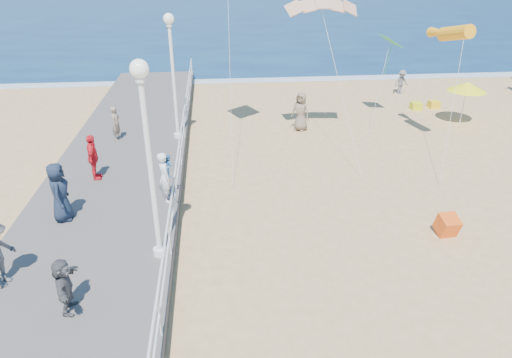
{
  "coord_description": "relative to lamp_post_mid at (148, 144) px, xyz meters",
  "views": [
    {
      "loc": [
        -3.73,
        -10.54,
        7.82
      ],
      "look_at": [
        -2.5,
        2.0,
        1.6
      ],
      "focal_mm": 32.0,
      "sensor_mm": 36.0,
      "label": 1
    }
  ],
  "objects": [
    {
      "name": "ground",
      "position": [
        5.35,
        0.0,
        -3.66
      ],
      "size": [
        160.0,
        160.0,
        0.0
      ],
      "primitive_type": "plane",
      "color": "tan",
      "rests_on": "ground"
    },
    {
      "name": "ocean",
      "position": [
        5.35,
        65.0,
        -3.65
      ],
      "size": [
        160.0,
        90.0,
        0.05
      ],
      "primitive_type": "cube",
      "color": "navy",
      "rests_on": "ground"
    },
    {
      "name": "surf_line",
      "position": [
        5.35,
        20.5,
        -3.63
      ],
      "size": [
        160.0,
        1.2,
        0.04
      ],
      "primitive_type": "cube",
      "color": "white",
      "rests_on": "ground"
    },
    {
      "name": "boardwalk",
      "position": [
        -2.15,
        0.0,
        -3.46
      ],
      "size": [
        5.0,
        44.0,
        0.4
      ],
      "primitive_type": "cube",
      "color": "#635E59",
      "rests_on": "ground"
    },
    {
      "name": "railing",
      "position": [
        0.3,
        0.0,
        -2.41
      ],
      "size": [
        0.05,
        42.0,
        0.55
      ],
      "color": "white",
      "rests_on": "boardwalk"
    },
    {
      "name": "lamp_post_mid",
      "position": [
        0.0,
        0.0,
        0.0
      ],
      "size": [
        0.44,
        0.44,
        5.32
      ],
      "color": "white",
      "rests_on": "boardwalk"
    },
    {
      "name": "lamp_post_far",
      "position": [
        0.0,
        9.0,
        0.0
      ],
      "size": [
        0.44,
        0.44,
        5.32
      ],
      "color": "white",
      "rests_on": "boardwalk"
    },
    {
      "name": "woman_holding_toddler",
      "position": [
        -0.05,
        3.09,
        -2.39
      ],
      "size": [
        0.6,
        0.73,
        1.73
      ],
      "primitive_type": "imported",
      "rotation": [
        0.0,
        0.0,
        1.9
      ],
      "color": "white",
      "rests_on": "boardwalk"
    },
    {
      "name": "toddler_held",
      "position": [
        0.1,
        3.24,
        -2.04
      ],
      "size": [
        0.39,
        0.44,
        0.75
      ],
      "primitive_type": "imported",
      "rotation": [
        0.0,
        0.0,
        1.9
      ],
      "color": "#347FC4",
      "rests_on": "boardwalk"
    },
    {
      "name": "spectator_3",
      "position": [
        -2.76,
        5.02,
        -2.41
      ],
      "size": [
        0.51,
        1.03,
        1.7
      ],
      "primitive_type": "imported",
      "rotation": [
        0.0,
        0.0,
        1.67
      ],
      "color": "red",
      "rests_on": "boardwalk"
    },
    {
      "name": "spectator_4",
      "position": [
        -3.13,
        2.2,
        -2.32
      ],
      "size": [
        0.7,
        0.99,
        1.89
      ],
      "primitive_type": "imported",
      "rotation": [
        0.0,
        0.0,
        1.68
      ],
      "color": "#182336",
      "rests_on": "boardwalk"
    },
    {
      "name": "spectator_5",
      "position": [
        -1.88,
        -2.01,
        -2.56
      ],
      "size": [
        0.52,
        1.33,
        1.4
      ],
      "primitive_type": "imported",
      "rotation": [
        0.0,
        0.0,
        1.65
      ],
      "color": "#4E4F53",
      "rests_on": "boardwalk"
    },
    {
      "name": "spectator_6",
      "position": [
        -2.64,
        8.97,
        -2.5
      ],
      "size": [
        0.48,
        0.63,
        1.53
      ],
      "primitive_type": "imported",
      "rotation": [
        0.0,
        0.0,
        1.34
      ],
      "color": "gray",
      "rests_on": "boardwalk"
    },
    {
      "name": "beach_walker_a",
      "position": [
        13.3,
        16.37,
        -2.92
      ],
      "size": [
        1.08,
        0.82,
        1.49
      ],
      "primitive_type": "imported",
      "rotation": [
        0.0,
        0.0,
        0.31
      ],
      "color": "slate",
      "rests_on": "ground"
    },
    {
      "name": "beach_walker_c",
      "position": [
        5.86,
        10.49,
        -2.71
      ],
      "size": [
        1.1,
        1.04,
        1.89
      ],
      "primitive_type": "imported",
      "rotation": [
        0.0,
        0.0,
        -0.64
      ],
      "color": "#7D6956",
      "rests_on": "ground"
    },
    {
      "name": "box_kite",
      "position": [
        8.63,
        0.74,
        -3.36
      ],
      "size": [
        0.62,
        0.76,
        0.74
      ],
      "primitive_type": "cube",
      "rotation": [
        0.31,
        0.0,
        0.1
      ],
      "color": "red",
      "rests_on": "ground"
    },
    {
      "name": "beach_umbrella",
      "position": [
        14.28,
        10.71,
        -1.75
      ],
      "size": [
        1.9,
        1.9,
        2.14
      ],
      "color": "white",
      "rests_on": "ground"
    },
    {
      "name": "beach_chair_left",
      "position": [
        12.96,
        13.18,
        -3.46
      ],
      "size": [
        0.55,
        0.55,
        0.4
      ],
      "primitive_type": "cube",
      "color": "yellow",
      "rests_on": "ground"
    },
    {
      "name": "beach_chair_right",
      "position": [
        14.08,
        13.34,
        -3.46
      ],
      "size": [
        0.55,
        0.55,
        0.4
      ],
      "primitive_type": "cube",
      "color": "yellow",
      "rests_on": "ground"
    },
    {
      "name": "kite_parafoil",
      "position": [
        6.3,
        9.13,
        2.37
      ],
      "size": [
        3.07,
        0.94,
        0.65
      ],
      "primitive_type": null,
      "rotation": [
        0.44,
        0.0,
        0.0
      ],
      "color": "#C85317"
    },
    {
      "name": "kite_windsock",
      "position": [
        11.48,
        7.61,
        1.32
      ],
      "size": [
        1.04,
        2.89,
        1.12
      ],
      "primitive_type": "cylinder",
      "rotation": [
        1.36,
        0.0,
        0.17
      ],
      "color": "#FF9C15"
    },
    {
      "name": "kite_diamond_green",
      "position": [
        10.47,
        11.88,
        0.34
      ],
      "size": [
        1.05,
        1.17,
        0.56
      ],
      "primitive_type": "cube",
      "rotation": [
        0.53,
        0.0,
        1.67
      ],
      "color": "green"
    }
  ]
}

